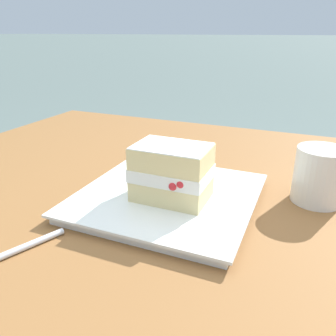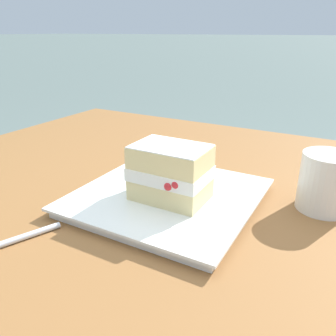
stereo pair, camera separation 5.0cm
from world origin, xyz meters
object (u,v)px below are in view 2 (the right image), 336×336
(dessert_plate, at_px, (168,197))
(cake_slice, at_px, (171,173))
(patio_table, at_px, (279,259))
(coffee_cup, at_px, (326,181))

(dessert_plate, height_order, cake_slice, cake_slice)
(dessert_plate, relative_size, cake_slice, 2.39)
(patio_table, xyz_separation_m, dessert_plate, (-0.16, -0.07, 0.10))
(coffee_cup, bearing_deg, dessert_plate, -155.84)
(patio_table, bearing_deg, dessert_plate, -155.02)
(patio_table, xyz_separation_m, cake_slice, (-0.15, -0.09, 0.15))
(dessert_plate, height_order, coffee_cup, coffee_cup)
(dessert_plate, distance_m, cake_slice, 0.05)
(patio_table, bearing_deg, coffee_cup, 21.22)
(cake_slice, xyz_separation_m, coffee_cup, (0.20, 0.11, -0.01))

